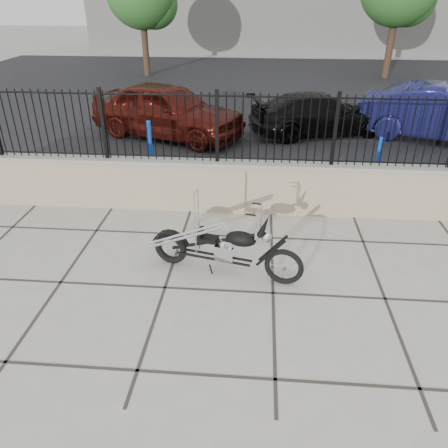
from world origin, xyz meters
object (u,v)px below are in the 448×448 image
chopper_motorcycle (222,234)px  car_red (167,110)px  car_black (319,114)px  car_blue (444,114)px

chopper_motorcycle → car_red: size_ratio=0.50×
car_black → car_blue: 3.25m
car_red → car_black: 4.22m
car_red → car_blue: bearing=-65.3°
chopper_motorcycle → car_red: bearing=121.1°
car_black → car_blue: (3.23, -0.27, 0.15)m
car_black → chopper_motorcycle: bearing=146.1°
chopper_motorcycle → car_blue: 8.64m
car_black → car_red: bearing=80.6°
chopper_motorcycle → car_black: bearing=86.7°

